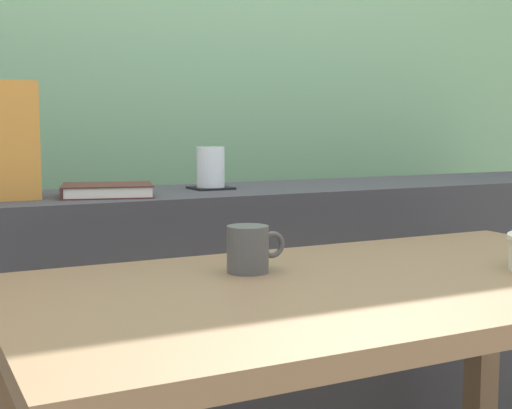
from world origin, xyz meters
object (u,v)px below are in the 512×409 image
object	(u,v)px
breakfast_table	(361,339)
closed_book	(107,190)
juice_glass	(209,169)
ceramic_mug	(249,249)
coaster_square	(209,188)

from	to	relation	value
breakfast_table	closed_book	xyz separation A→B (m)	(-0.28, 0.62, 0.22)
juice_glass	ceramic_mug	bearing A→B (deg)	-105.78
coaster_square	juice_glass	distance (m)	0.05
closed_book	breakfast_table	bearing A→B (deg)	-65.18
breakfast_table	closed_book	bearing A→B (deg)	114.82
juice_glass	ceramic_mug	size ratio (longest dim) A/B	0.92
breakfast_table	coaster_square	distance (m)	0.72
juice_glass	closed_book	size ratio (longest dim) A/B	0.44
closed_book	juice_glass	bearing A→B (deg)	13.55
closed_book	ceramic_mug	bearing A→B (deg)	-74.76
juice_glass	closed_book	distance (m)	0.30
breakfast_table	ceramic_mug	world-z (taller)	ceramic_mug
coaster_square	closed_book	size ratio (longest dim) A/B	0.42
juice_glass	breakfast_table	bearing A→B (deg)	-90.16
breakfast_table	juice_glass	size ratio (longest dim) A/B	11.73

